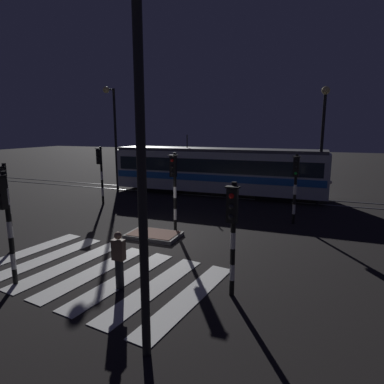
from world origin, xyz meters
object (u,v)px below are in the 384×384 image
object	(u,v)px
traffic_light_corner_near_right	(233,223)
street_lamp_near_kerb	(133,115)
traffic_light_corner_far_right	(296,179)
tram	(216,170)
traffic_light_corner_near_left	(5,194)
pedestrian_waiting_at_kerb	(119,260)
traffic_light_corner_far_left	(100,167)
traffic_light_median_centre	(174,180)
street_lamp_trackside_left	(113,127)
street_lamp_trackside_right	(323,132)
traffic_light_kerb_mid_left	(5,212)

from	to	relation	value
traffic_light_corner_near_right	street_lamp_near_kerb	xyz separation A→B (m)	(-1.03, -3.16, 2.69)
traffic_light_corner_far_right	tram	distance (m)	8.01
traffic_light_corner_near_left	pedestrian_waiting_at_kerb	world-z (taller)	traffic_light_corner_near_left
traffic_light_corner_far_left	traffic_light_corner_near_left	world-z (taller)	traffic_light_corner_far_left
traffic_light_corner_far_left	street_lamp_near_kerb	size ratio (longest dim) A/B	0.46
traffic_light_corner_near_right	tram	bearing A→B (deg)	108.49
traffic_light_median_centre	street_lamp_near_kerb	distance (m)	8.93
traffic_light_corner_far_left	pedestrian_waiting_at_kerb	distance (m)	11.46
street_lamp_trackside_left	tram	world-z (taller)	street_lamp_trackside_left
traffic_light_corner_near_left	street_lamp_trackside_right	bearing A→B (deg)	47.91
traffic_light_corner_near_right	pedestrian_waiting_at_kerb	size ratio (longest dim) A/B	1.87
traffic_light_corner_near_right	traffic_light_median_centre	size ratio (longest dim) A/B	0.90
street_lamp_trackside_left	traffic_light_median_centre	bearing A→B (deg)	-42.33
traffic_light_median_centre	street_lamp_trackside_left	world-z (taller)	street_lamp_trackside_left
traffic_light_corner_far_left	traffic_light_corner_near_left	xyz separation A→B (m)	(1.52, -7.82, -0.13)
pedestrian_waiting_at_kerb	street_lamp_trackside_left	bearing A→B (deg)	124.18
traffic_light_median_centre	street_lamp_trackside_left	xyz separation A→B (m)	(-8.00, 7.29, 2.34)
tram	pedestrian_waiting_at_kerb	xyz separation A→B (m)	(1.43, -14.33, -0.87)
tram	traffic_light_corner_near_right	bearing A→B (deg)	-71.51
traffic_light_corner_far_left	traffic_light_corner_near_left	size ratio (longest dim) A/B	1.06
tram	traffic_light_kerb_mid_left	bearing A→B (deg)	-96.06
traffic_light_corner_far_right	tram	world-z (taller)	tram
traffic_light_corner_far_left	traffic_light_median_centre	xyz separation A→B (m)	(6.32, -3.30, 0.00)
traffic_light_corner_near_right	pedestrian_waiting_at_kerb	xyz separation A→B (m)	(-3.13, -0.67, -1.24)
traffic_light_kerb_mid_left	tram	bearing A→B (deg)	83.94
traffic_light_kerb_mid_left	street_lamp_trackside_right	world-z (taller)	street_lamp_trackside_right
street_lamp_trackside_right	street_lamp_near_kerb	distance (m)	15.87
traffic_light_corner_far_right	street_lamp_trackside_left	world-z (taller)	street_lamp_trackside_left
traffic_light_corner_near_left	street_lamp_near_kerb	size ratio (longest dim) A/B	0.44
pedestrian_waiting_at_kerb	traffic_light_kerb_mid_left	bearing A→B (deg)	-162.03
traffic_light_corner_far_left	traffic_light_kerb_mid_left	xyz separation A→B (m)	(4.02, -9.89, -0.09)
traffic_light_corner_far_right	traffic_light_kerb_mid_left	size ratio (longest dim) A/B	1.00
traffic_light_corner_far_right	traffic_light_corner_near_left	size ratio (longest dim) A/B	1.02
traffic_light_corner_near_left	street_lamp_trackside_left	distance (m)	12.48
traffic_light_corner_far_right	traffic_light_corner_near_right	bearing A→B (deg)	-97.57
traffic_light_corner_far_left	traffic_light_kerb_mid_left	world-z (taller)	traffic_light_corner_far_left
street_lamp_trackside_right	pedestrian_waiting_at_kerb	size ratio (longest dim) A/B	4.00
traffic_light_corner_near_left	street_lamp_trackside_right	size ratio (longest dim) A/B	0.49
traffic_light_median_centre	traffic_light_corner_near_left	size ratio (longest dim) A/B	1.06
traffic_light_corner_near_right	street_lamp_near_kerb	distance (m)	4.28
traffic_light_corner_near_left	pedestrian_waiting_at_kerb	xyz separation A→B (m)	(5.56, -1.08, -1.32)
traffic_light_corner_near_right	traffic_light_kerb_mid_left	world-z (taller)	traffic_light_kerb_mid_left
traffic_light_kerb_mid_left	traffic_light_corner_far_left	bearing A→B (deg)	112.10
traffic_light_corner_far_right	traffic_light_kerb_mid_left	bearing A→B (deg)	-126.96
traffic_light_corner_far_right	traffic_light_corner_near_left	bearing A→B (deg)	-142.17
pedestrian_waiting_at_kerb	tram	bearing A→B (deg)	95.71
traffic_light_corner_near_left	pedestrian_waiting_at_kerb	distance (m)	5.81
street_lamp_trackside_right	traffic_light_corner_near_right	bearing A→B (deg)	-99.77
street_lamp_near_kerb	pedestrian_waiting_at_kerb	distance (m)	5.11
traffic_light_corner_far_left	street_lamp_trackside_left	bearing A→B (deg)	112.81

